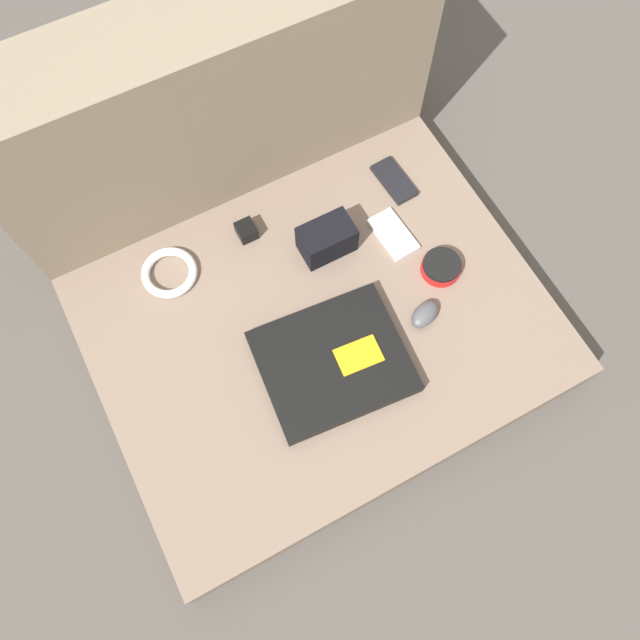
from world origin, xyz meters
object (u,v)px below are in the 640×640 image
at_px(speaker_puck, 441,267).
at_px(charger_brick, 246,231).
at_px(camera_pouch, 327,239).
at_px(phone_black, 393,234).
at_px(laptop, 333,362).
at_px(computer_mouse, 425,314).
at_px(phone_silver, 394,181).

xyz_separation_m(speaker_puck, charger_brick, (-0.33, 0.28, 0.00)).
height_order(speaker_puck, camera_pouch, camera_pouch).
distance_m(camera_pouch, charger_brick, 0.18).
distance_m(phone_black, charger_brick, 0.33).
height_order(phone_black, charger_brick, charger_brick).
distance_m(laptop, computer_mouse, 0.22).
height_order(laptop, computer_mouse, computer_mouse).
bearing_deg(speaker_puck, phone_black, 111.07).
bearing_deg(phone_silver, speaker_puck, -99.76).
xyz_separation_m(speaker_puck, phone_black, (-0.05, 0.12, -0.01)).
bearing_deg(phone_black, charger_brick, 147.65).
relative_size(phone_black, camera_pouch, 1.06).
bearing_deg(charger_brick, phone_black, -28.53).
height_order(computer_mouse, camera_pouch, camera_pouch).
relative_size(laptop, phone_silver, 2.58).
height_order(phone_silver, charger_brick, charger_brick).
height_order(computer_mouse, phone_black, computer_mouse).
bearing_deg(phone_silver, computer_mouse, -113.44).
relative_size(speaker_puck, camera_pouch, 0.74).
bearing_deg(computer_mouse, speaker_puck, 19.83).
height_order(camera_pouch, charger_brick, camera_pouch).
xyz_separation_m(computer_mouse, camera_pouch, (-0.10, 0.24, 0.02)).
bearing_deg(speaker_puck, charger_brick, 140.19).
distance_m(laptop, camera_pouch, 0.27).
xyz_separation_m(phone_silver, phone_black, (-0.07, -0.12, -0.00)).
bearing_deg(computer_mouse, phone_black, 56.78).
bearing_deg(camera_pouch, phone_silver, 19.53).
relative_size(phone_black, charger_brick, 2.85).
xyz_separation_m(phone_silver, charger_brick, (-0.36, 0.03, 0.01)).
bearing_deg(camera_pouch, speaker_puck, -40.65).
distance_m(laptop, phone_black, 0.33).
bearing_deg(computer_mouse, phone_silver, 48.87).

